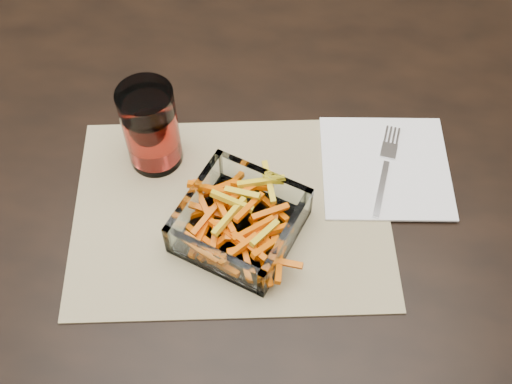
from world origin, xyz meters
TOP-DOWN VIEW (x-y plane):
  - dining_table at (0.00, 0.00)m, footprint 1.60×0.90m
  - placemat at (-0.02, -0.09)m, footprint 0.50×0.40m
  - glass_bowl at (-0.01, -0.13)m, footprint 0.19×0.19m
  - tumbler at (-0.15, -0.01)m, footprint 0.08×0.08m
  - napkin at (0.19, 0.01)m, footprint 0.21×0.21m
  - fork at (0.19, 0.01)m, footprint 0.04×0.17m

SIDE VIEW (x-z plane):
  - dining_table at x=0.00m, z-range 0.29..1.04m
  - placemat at x=-0.02m, z-range 0.75..0.75m
  - napkin at x=0.19m, z-range 0.75..0.76m
  - fork at x=0.19m, z-range 0.76..0.76m
  - glass_bowl at x=-0.01m, z-range 0.75..0.81m
  - tumbler at x=-0.15m, z-range 0.75..0.89m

